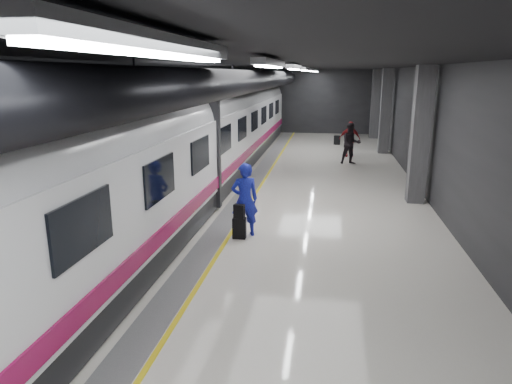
{
  "coord_description": "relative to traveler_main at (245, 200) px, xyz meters",
  "views": [
    {
      "loc": [
        1.58,
        -13.62,
        4.24
      ],
      "look_at": [
        -0.16,
        -2.71,
        1.36
      ],
      "focal_mm": 32.0,
      "sensor_mm": 36.0,
      "label": 1
    }
  ],
  "objects": [
    {
      "name": "ground",
      "position": [
        0.55,
        2.19,
        -0.99
      ],
      "size": [
        40.0,
        40.0,
        0.0
      ],
      "primitive_type": "plane",
      "color": "silver",
      "rests_on": "ground"
    },
    {
      "name": "platform_hall",
      "position": [
        0.26,
        3.14,
        2.55
      ],
      "size": [
        10.02,
        40.02,
        4.51
      ],
      "color": "black",
      "rests_on": "ground"
    },
    {
      "name": "train",
      "position": [
        -2.7,
        2.19,
        1.08
      ],
      "size": [
        3.05,
        38.0,
        4.05
      ],
      "color": "black",
      "rests_on": "ground"
    },
    {
      "name": "traveler_main",
      "position": [
        0.0,
        0.0,
        0.0
      ],
      "size": [
        0.85,
        0.71,
        1.98
      ],
      "primitive_type": "imported",
      "rotation": [
        0.0,
        0.0,
        3.53
      ],
      "color": "#1B2DD0",
      "rests_on": "ground"
    },
    {
      "name": "suitcase_main",
      "position": [
        -0.1,
        -0.25,
        -0.71
      ],
      "size": [
        0.35,
        0.22,
        0.56
      ],
      "primitive_type": "cube",
      "rotation": [
        0.0,
        0.0,
        0.0
      ],
      "color": "black",
      "rests_on": "ground"
    },
    {
      "name": "shoulder_bag",
      "position": [
        -0.09,
        -0.28,
        -0.24
      ],
      "size": [
        0.3,
        0.19,
        0.37
      ],
      "primitive_type": "cube",
      "rotation": [
        0.0,
        0.0,
        -0.16
      ],
      "color": "black",
      "rests_on": "suitcase_main"
    },
    {
      "name": "traveler_far_a",
      "position": [
        3.19,
        10.63,
        -0.01
      ],
      "size": [
        1.1,
        0.95,
        1.96
      ],
      "primitive_type": "imported",
      "rotation": [
        0.0,
        0.0,
        0.25
      ],
      "color": "black",
      "rests_on": "ground"
    },
    {
      "name": "traveler_far_b",
      "position": [
        3.22,
        12.74,
        -0.07
      ],
      "size": [
        1.11,
        0.53,
        1.84
      ],
      "primitive_type": "imported",
      "rotation": [
        0.0,
        0.0,
        -0.08
      ],
      "color": "maroon",
      "rests_on": "ground"
    },
    {
      "name": "suitcase_far",
      "position": [
        2.64,
        16.8,
        -0.72
      ],
      "size": [
        0.4,
        0.28,
        0.55
      ],
      "primitive_type": "cube",
      "rotation": [
        0.0,
        0.0,
        -0.12
      ],
      "color": "black",
      "rests_on": "ground"
    }
  ]
}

